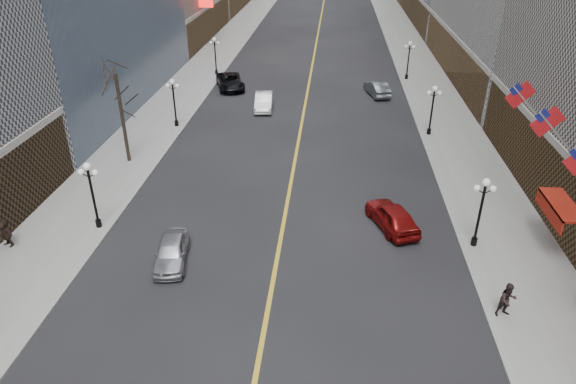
% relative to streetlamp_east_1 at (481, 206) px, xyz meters
% --- Properties ---
extents(sidewalk_east, '(6.00, 230.00, 0.15)m').
position_rel_streetlamp_east_1_xyz_m(sidewalk_east, '(2.20, 40.00, -2.83)').
color(sidewalk_east, gray).
rests_on(sidewalk_east, ground).
extents(sidewalk_west, '(6.00, 230.00, 0.15)m').
position_rel_streetlamp_east_1_xyz_m(sidewalk_west, '(-25.80, 40.00, -2.83)').
color(sidewalk_west, gray).
rests_on(sidewalk_west, ground).
extents(lane_line, '(0.25, 200.00, 0.02)m').
position_rel_streetlamp_east_1_xyz_m(lane_line, '(-11.80, 50.00, -2.89)').
color(lane_line, gold).
rests_on(lane_line, ground).
extents(streetlamp_east_1, '(1.26, 0.44, 4.52)m').
position_rel_streetlamp_east_1_xyz_m(streetlamp_east_1, '(0.00, 0.00, 0.00)').
color(streetlamp_east_1, black).
rests_on(streetlamp_east_1, sidewalk_east).
extents(streetlamp_east_2, '(1.26, 0.44, 4.52)m').
position_rel_streetlamp_east_1_xyz_m(streetlamp_east_2, '(0.00, 18.00, 0.00)').
color(streetlamp_east_2, black).
rests_on(streetlamp_east_2, sidewalk_east).
extents(streetlamp_east_3, '(1.26, 0.44, 4.52)m').
position_rel_streetlamp_east_1_xyz_m(streetlamp_east_3, '(0.00, 36.00, 0.00)').
color(streetlamp_east_3, black).
rests_on(streetlamp_east_3, sidewalk_east).
extents(streetlamp_west_1, '(1.26, 0.44, 4.52)m').
position_rel_streetlamp_east_1_xyz_m(streetlamp_west_1, '(-23.60, 0.00, 0.00)').
color(streetlamp_west_1, black).
rests_on(streetlamp_west_1, sidewalk_west).
extents(streetlamp_west_2, '(1.26, 0.44, 4.52)m').
position_rel_streetlamp_east_1_xyz_m(streetlamp_west_2, '(-23.60, 18.00, 0.00)').
color(streetlamp_west_2, black).
rests_on(streetlamp_west_2, sidewalk_west).
extents(streetlamp_west_3, '(1.26, 0.44, 4.52)m').
position_rel_streetlamp_east_1_xyz_m(streetlamp_west_3, '(-23.60, 36.00, 0.00)').
color(streetlamp_west_3, black).
rests_on(streetlamp_west_3, sidewalk_west).
extents(flag_4, '(2.87, 0.12, 2.87)m').
position_rel_streetlamp_east_1_xyz_m(flag_4, '(3.51, 2.00, 4.39)').
color(flag_4, '#B2B2B7').
rests_on(flag_4, ground).
extents(flag_5, '(2.87, 0.12, 2.87)m').
position_rel_streetlamp_east_1_xyz_m(flag_5, '(3.51, 7.00, 4.39)').
color(flag_5, '#B2B2B7').
rests_on(flag_5, ground).
extents(awning_c, '(1.40, 4.00, 0.93)m').
position_rel_streetlamp_east_1_xyz_m(awning_c, '(4.30, -0.00, 0.18)').
color(awning_c, maroon).
rests_on(awning_c, ground).
extents(tree_west_far, '(3.60, 3.60, 7.92)m').
position_rel_streetlamp_east_1_xyz_m(tree_west_far, '(-25.30, 10.00, 3.34)').
color(tree_west_far, '#2D231C').
rests_on(tree_west_far, sidewalk_west).
extents(car_nb_near, '(2.43, 4.61, 1.50)m').
position_rel_streetlamp_east_1_xyz_m(car_nb_near, '(-17.85, -3.13, -2.15)').
color(car_nb_near, '#A8AAAF').
rests_on(car_nb_near, ground).
extents(car_nb_mid, '(2.13, 5.08, 1.63)m').
position_rel_streetlamp_east_1_xyz_m(car_nb_mid, '(-16.01, 23.94, -2.08)').
color(car_nb_mid, silver).
rests_on(car_nb_mid, ground).
extents(car_nb_far, '(4.54, 6.65, 1.69)m').
position_rel_streetlamp_east_1_xyz_m(car_nb_far, '(-20.80, 30.62, -2.06)').
color(car_nb_far, black).
rests_on(car_nb_far, ground).
extents(car_sb_mid, '(3.65, 5.26, 1.66)m').
position_rel_streetlamp_east_1_xyz_m(car_sb_mid, '(-4.80, 1.83, -2.07)').
color(car_sb_mid, maroon).
rests_on(car_sb_mid, ground).
extents(car_sb_far, '(2.90, 5.15, 1.61)m').
position_rel_streetlamp_east_1_xyz_m(car_sb_far, '(-4.00, 29.56, -2.10)').
color(car_sb_far, '#4C5253').
rests_on(car_sb_far, ground).
extents(ped_east_walk, '(1.03, 0.74, 1.91)m').
position_rel_streetlamp_east_1_xyz_m(ped_east_walk, '(0.11, -6.22, -1.80)').
color(ped_east_walk, black).
rests_on(ped_east_walk, sidewalk_east).
extents(ped_west_far, '(1.76, 1.17, 1.85)m').
position_rel_streetlamp_east_1_xyz_m(ped_west_far, '(-28.20, -2.52, -1.83)').
color(ped_west_far, black).
rests_on(ped_west_far, sidewalk_west).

